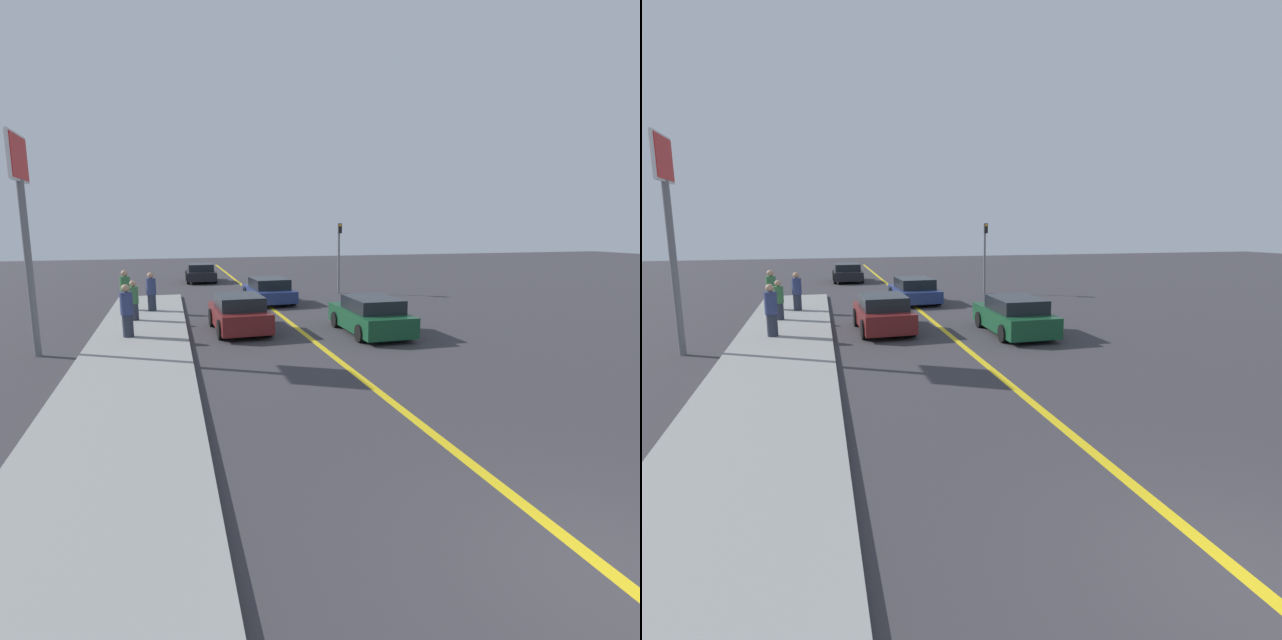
{
  "view_description": "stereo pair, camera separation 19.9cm",
  "coord_description": "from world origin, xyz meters",
  "views": [
    {
      "loc": [
        -4.5,
        -3.59,
        3.76
      ],
      "look_at": [
        -0.59,
        9.38,
        1.23
      ],
      "focal_mm": 28.0,
      "sensor_mm": 36.0,
      "label": 1
    },
    {
      "loc": [
        -4.3,
        -3.65,
        3.76
      ],
      "look_at": [
        -0.59,
        9.38,
        1.23
      ],
      "focal_mm": 28.0,
      "sensor_mm": 36.0,
      "label": 2
    }
  ],
  "objects": [
    {
      "name": "ground_plane",
      "position": [
        0.0,
        0.0,
        0.0
      ],
      "size": [
        120.0,
        120.0,
        0.0
      ],
      "primitive_type": "plane",
      "color": "#38353A"
    },
    {
      "name": "car_parked_left_lot",
      "position": [
        -2.46,
        31.96,
        0.62
      ],
      "size": [
        2.02,
        4.01,
        1.27
      ],
      "rotation": [
        0.0,
        0.0,
        -0.01
      ],
      "color": "black",
      "rests_on": "ground_plane"
    },
    {
      "name": "car_ahead_center",
      "position": [
        -2.16,
        14.4,
        0.66
      ],
      "size": [
        1.99,
        3.99,
        1.35
      ],
      "rotation": [
        0.0,
        0.0,
        0.04
      ],
      "color": "maroon",
      "rests_on": "ground_plane"
    },
    {
      "name": "pedestrian_mid_group",
      "position": [
        -5.93,
        17.09,
        0.92
      ],
      "size": [
        0.38,
        0.38,
        1.57
      ],
      "color": "#282D3D",
      "rests_on": "sidewalk_left"
    },
    {
      "name": "road_center_line",
      "position": [
        0.0,
        18.0,
        0.0
      ],
      "size": [
        0.2,
        60.0,
        0.01
      ],
      "color": "gold",
      "rests_on": "ground_plane"
    },
    {
      "name": "roadside_sign",
      "position": [
        -8.37,
        12.53,
        4.63
      ],
      "size": [
        0.2,
        1.74,
        6.3
      ],
      "color": "slate",
      "rests_on": "ground_plane"
    },
    {
      "name": "car_far_distant",
      "position": [
        0.21,
        21.0,
        0.62
      ],
      "size": [
        2.18,
        4.24,
        1.26
      ],
      "rotation": [
        0.0,
        0.0,
        0.05
      ],
      "color": "navy",
      "rests_on": "ground_plane"
    },
    {
      "name": "traffic_light",
      "position": [
        4.78,
        23.46,
        2.44
      ],
      "size": [
        0.18,
        0.4,
        3.97
      ],
      "color": "slate",
      "rests_on": "ground_plane"
    },
    {
      "name": "pedestrian_far_standing",
      "position": [
        -5.33,
        19.3,
        0.97
      ],
      "size": [
        0.41,
        0.41,
        1.69
      ],
      "color": "#282D3D",
      "rests_on": "sidewalk_left"
    },
    {
      "name": "car_near_right_lane",
      "position": [
        2.3,
        12.72,
        0.64
      ],
      "size": [
        1.97,
        4.26,
        1.32
      ],
      "rotation": [
        0.0,
        0.0,
        -0.01
      ],
      "color": "#144728",
      "rests_on": "ground_plane"
    },
    {
      "name": "sidewalk_left",
      "position": [
        -5.58,
        12.27,
        0.07
      ],
      "size": [
        3.12,
        24.53,
        0.14
      ],
      "color": "gray",
      "rests_on": "ground_plane"
    },
    {
      "name": "pedestrian_near_curb",
      "position": [
        -5.94,
        13.92,
        1.02
      ],
      "size": [
        0.41,
        0.41,
        1.77
      ],
      "color": "#282D3D",
      "rests_on": "sidewalk_left"
    },
    {
      "name": "pedestrian_by_sign",
      "position": [
        -6.43,
        19.88,
        1.01
      ],
      "size": [
        0.43,
        0.43,
        1.76
      ],
      "color": "#282D3D",
      "rests_on": "sidewalk_left"
    }
  ]
}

